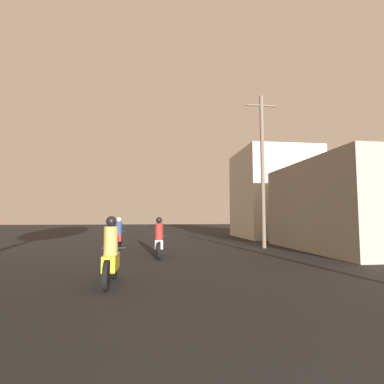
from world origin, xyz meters
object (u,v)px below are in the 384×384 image
at_px(utility_pole_far, 263,167).
at_px(building_right_far, 273,194).
at_px(motorcycle_yellow, 111,257).
at_px(motorcycle_silver, 159,241).
at_px(motorcycle_red, 119,235).
at_px(building_right_near, 356,206).

bearing_deg(utility_pole_far, building_right_far, 63.92).
bearing_deg(motorcycle_yellow, motorcycle_silver, 83.96).
xyz_separation_m(motorcycle_silver, motorcycle_red, (-1.93, 3.58, -0.00)).
distance_m(building_right_near, building_right_far, 8.78).
xyz_separation_m(building_right_near, building_right_far, (-0.41, 8.68, 1.19)).
xyz_separation_m(motorcycle_red, building_right_near, (11.08, -2.46, 1.42)).
relative_size(motorcycle_silver, building_right_far, 0.32).
height_order(motorcycle_red, building_right_far, building_right_far).
height_order(motorcycle_yellow, utility_pole_far, utility_pole_far).
height_order(motorcycle_yellow, building_right_near, building_right_near).
distance_m(motorcycle_yellow, motorcycle_red, 8.13).
bearing_deg(building_right_near, utility_pole_far, 159.51).
bearing_deg(utility_pole_far, motorcycle_yellow, -131.95).
relative_size(motorcycle_red, building_right_near, 0.28).
xyz_separation_m(motorcycle_silver, utility_pole_far, (5.21, 2.59, 3.41)).
height_order(motorcycle_yellow, motorcycle_red, motorcycle_yellow).
bearing_deg(motorcycle_red, motorcycle_yellow, -80.95).
relative_size(motorcycle_yellow, utility_pole_far, 0.25).
relative_size(motorcycle_red, utility_pole_far, 0.28).
distance_m(motorcycle_silver, building_right_far, 13.39).
distance_m(motorcycle_silver, motorcycle_red, 4.06).
xyz_separation_m(motorcycle_yellow, utility_pole_far, (6.40, 7.12, 3.41)).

